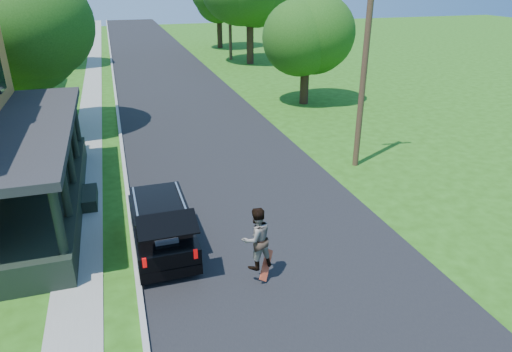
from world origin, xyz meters
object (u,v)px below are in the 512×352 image
object	(u,v)px
skateboarder	(257,238)
tree_right_near	(306,30)
black_suv	(161,225)
utility_pole_near	(365,59)

from	to	relation	value
skateboarder	tree_right_near	size ratio (longest dim) A/B	0.25
black_suv	utility_pole_near	distance (m)	10.32
tree_right_near	utility_pole_near	bearing A→B (deg)	-100.09
skateboarder	utility_pole_near	size ratio (longest dim) A/B	0.20
skateboarder	tree_right_near	distance (m)	18.90
skateboarder	utility_pole_near	xyz separation A→B (m)	(6.50, 6.49, 3.18)
skateboarder	utility_pole_near	distance (m)	9.73
utility_pole_near	black_suv	bearing A→B (deg)	-149.04
utility_pole_near	tree_right_near	bearing A→B (deg)	85.68
tree_right_near	utility_pole_near	world-z (taller)	utility_pole_near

